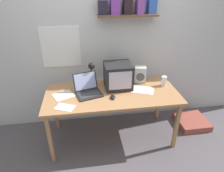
% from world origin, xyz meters
% --- Properties ---
extents(ground_plane, '(12.00, 12.00, 0.00)m').
position_xyz_m(ground_plane, '(0.00, 0.00, 0.00)').
color(ground_plane, '#5A545B').
extents(back_wall, '(5.60, 0.24, 2.60)m').
position_xyz_m(back_wall, '(0.00, 0.54, 1.31)').
color(back_wall, silver).
rests_on(back_wall, ground_plane).
extents(corner_desk, '(1.76, 0.80, 0.76)m').
position_xyz_m(corner_desk, '(0.00, 0.00, 0.70)').
color(corner_desk, '#B37D51').
rests_on(corner_desk, ground_plane).
extents(crt_monitor, '(0.37, 0.35, 0.34)m').
position_xyz_m(crt_monitor, '(0.10, 0.15, 0.93)').
color(crt_monitor, '#232326').
rests_on(crt_monitor, corner_desk).
extents(laptop, '(0.39, 0.39, 0.25)m').
position_xyz_m(laptop, '(-0.32, 0.05, 0.82)').
color(laptop, '#232326').
rests_on(laptop, corner_desk).
extents(desk_lamp, '(0.11, 0.15, 0.36)m').
position_xyz_m(desk_lamp, '(-0.25, 0.22, 1.00)').
color(desk_lamp, black).
rests_on(desk_lamp, corner_desk).
extents(juice_glass, '(0.07, 0.07, 0.14)m').
position_xyz_m(juice_glass, '(0.75, 0.09, 0.82)').
color(juice_glass, white).
rests_on(juice_glass, corner_desk).
extents(space_heater, '(0.18, 0.16, 0.24)m').
position_xyz_m(space_heater, '(0.45, 0.26, 0.88)').
color(space_heater, silver).
rests_on(space_heater, corner_desk).
extents(computer_mouse, '(0.07, 0.11, 0.03)m').
position_xyz_m(computer_mouse, '(-0.01, -0.14, 0.77)').
color(computer_mouse, black).
rests_on(computer_mouse, corner_desk).
extents(loose_paper_near_laptop, '(0.32, 0.30, 0.00)m').
position_xyz_m(loose_paper_near_laptop, '(-0.63, 0.02, 0.76)').
color(loose_paper_near_laptop, silver).
rests_on(loose_paper_near_laptop, corner_desk).
extents(printed_handout, '(0.26, 0.22, 0.00)m').
position_xyz_m(printed_handout, '(-0.60, -0.26, 0.76)').
color(printed_handout, white).
rests_on(printed_handout, corner_desk).
extents(open_notebook, '(0.35, 0.30, 0.00)m').
position_xyz_m(open_notebook, '(0.42, 0.01, 0.76)').
color(open_notebook, white).
rests_on(open_notebook, corner_desk).
extents(floor_cushion, '(0.46, 0.46, 0.10)m').
position_xyz_m(floor_cushion, '(1.32, 0.08, 0.05)').
color(floor_cushion, '#9E4A40').
rests_on(floor_cushion, ground_plane).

